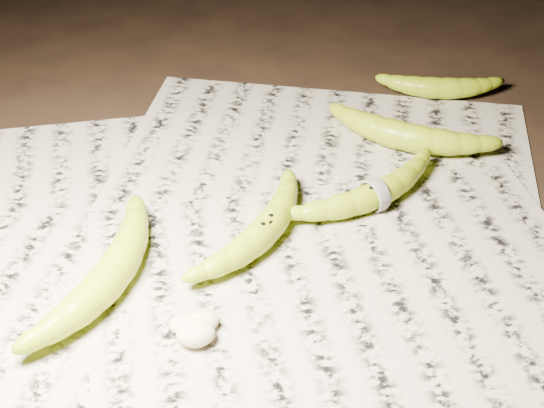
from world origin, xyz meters
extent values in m
plane|color=black|center=(0.00, 0.00, 0.00)|extent=(3.00, 3.00, 0.00)
cube|color=#A9A390|center=(-0.04, 0.04, 0.00)|extent=(0.90, 0.70, 0.01)
torus|color=white|center=(0.16, 0.08, 0.03)|extent=(0.02, 0.04, 0.04)
ellipsoid|color=beige|center=(-0.08, -0.10, 0.02)|extent=(0.04, 0.03, 0.02)
ellipsoid|color=beige|center=(-0.09, -0.09, 0.02)|extent=(0.03, 0.02, 0.02)
ellipsoid|color=beige|center=(-0.07, -0.09, 0.02)|extent=(0.03, 0.03, 0.02)
camera|label=1|loc=(-0.09, -0.63, 0.58)|focal=50.00mm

